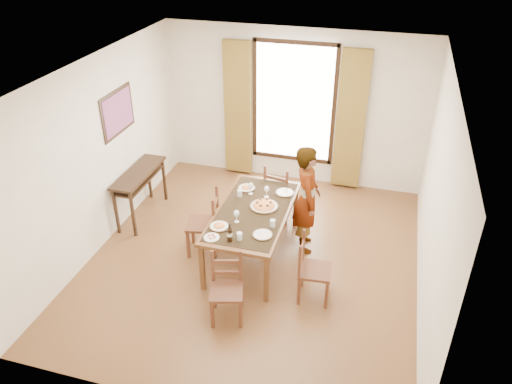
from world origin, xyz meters
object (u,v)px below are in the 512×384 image
(dining_table, at_px, (253,214))
(man, at_px, (307,199))
(pasta_platter, at_px, (264,204))
(console_table, at_px, (139,178))

(dining_table, distance_m, man, 0.79)
(dining_table, distance_m, pasta_platter, 0.20)
(dining_table, bearing_deg, man, 30.62)
(console_table, xyz_separation_m, dining_table, (1.99, -0.51, 0.01))
(console_table, distance_m, dining_table, 2.06)
(dining_table, bearing_deg, pasta_platter, 42.25)
(dining_table, height_order, man, man)
(console_table, xyz_separation_m, man, (2.66, -0.11, 0.12))
(console_table, height_order, man, man)
(pasta_platter, bearing_deg, dining_table, -137.75)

